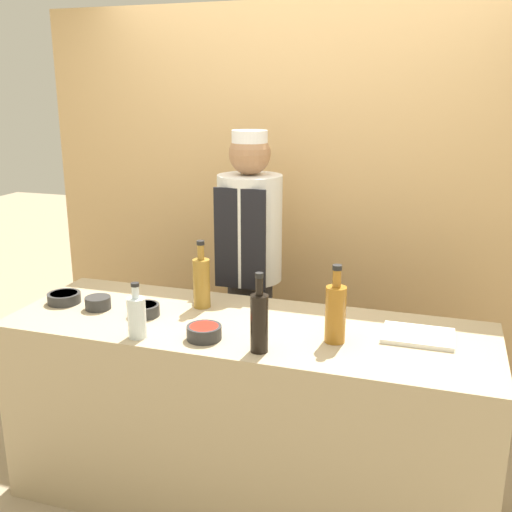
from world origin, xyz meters
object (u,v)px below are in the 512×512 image
(bottle_vinegar, at_px, (201,281))
(bottle_clear, at_px, (137,316))
(bottle_soy, at_px, (259,321))
(sauce_bowl_purple, at_px, (64,297))
(chef_center, at_px, (250,272))
(sauce_bowl_orange, at_px, (98,302))
(bottle_amber, at_px, (336,312))
(sauce_bowl_white, at_px, (145,309))
(cutting_board, at_px, (418,336))
(sauce_bowl_red, at_px, (204,332))

(bottle_vinegar, height_order, bottle_clear, bottle_vinegar)
(bottle_soy, distance_m, bottle_clear, 0.54)
(sauce_bowl_purple, relative_size, bottle_soy, 0.48)
(bottle_clear, distance_m, chef_center, 0.95)
(bottle_vinegar, bearing_deg, bottle_clear, -105.76)
(bottle_soy, relative_size, bottle_clear, 1.36)
(sauce_bowl_orange, xyz_separation_m, bottle_amber, (1.15, -0.03, 0.10))
(sauce_bowl_white, xyz_separation_m, cutting_board, (1.23, 0.12, -0.02))
(sauce_bowl_orange, distance_m, sauce_bowl_red, 0.65)
(sauce_bowl_red, relative_size, bottle_amber, 0.44)
(bottle_soy, bearing_deg, cutting_board, 28.89)
(bottle_amber, bearing_deg, bottle_vinegar, 163.05)
(sauce_bowl_purple, xyz_separation_m, bottle_soy, (1.09, -0.24, 0.10))
(sauce_bowl_red, bearing_deg, bottle_vinegar, 114.18)
(sauce_bowl_red, relative_size, bottle_clear, 0.61)
(bottle_clear, bearing_deg, bottle_soy, 2.48)
(sauce_bowl_orange, bearing_deg, bottle_clear, -35.16)
(sauce_bowl_orange, relative_size, cutting_board, 0.41)
(sauce_bowl_purple, bearing_deg, bottle_clear, -25.72)
(sauce_bowl_red, height_order, bottle_soy, bottle_soy)
(bottle_amber, height_order, bottle_clear, bottle_amber)
(sauce_bowl_orange, relative_size, bottle_vinegar, 0.37)
(sauce_bowl_orange, relative_size, bottle_clear, 0.50)
(bottle_soy, distance_m, bottle_vinegar, 0.58)
(sauce_bowl_red, height_order, cutting_board, sauce_bowl_red)
(bottle_amber, bearing_deg, bottle_clear, -165.31)
(sauce_bowl_white, relative_size, chef_center, 0.08)
(sauce_bowl_red, bearing_deg, sauce_bowl_purple, 166.61)
(cutting_board, distance_m, bottle_amber, 0.38)
(sauce_bowl_white, height_order, sauce_bowl_red, sauce_bowl_red)
(bottle_vinegar, relative_size, bottle_clear, 1.36)
(cutting_board, bearing_deg, bottle_soy, -151.11)
(cutting_board, xyz_separation_m, bottle_soy, (-0.60, -0.33, 0.12))
(cutting_board, bearing_deg, sauce_bowl_white, -174.27)
(sauce_bowl_white, height_order, bottle_soy, bottle_soy)
(sauce_bowl_orange, relative_size, sauce_bowl_purple, 0.76)
(bottle_clear, relative_size, chef_center, 0.14)
(sauce_bowl_white, distance_m, chef_center, 0.75)
(sauce_bowl_purple, bearing_deg, cutting_board, 3.05)
(cutting_board, height_order, bottle_clear, bottle_clear)
(sauce_bowl_red, xyz_separation_m, sauce_bowl_purple, (-0.83, 0.20, -0.00))
(sauce_bowl_red, relative_size, bottle_soy, 0.45)
(sauce_bowl_purple, xyz_separation_m, bottle_clear, (0.55, -0.27, 0.07))
(cutting_board, bearing_deg, sauce_bowl_orange, -175.68)
(bottle_vinegar, bearing_deg, chef_center, 81.55)
(chef_center, bearing_deg, bottle_vinegar, -98.45)
(bottle_soy, bearing_deg, sauce_bowl_red, 170.11)
(sauce_bowl_red, distance_m, bottle_vinegar, 0.40)
(bottle_soy, xyz_separation_m, chef_center, (-0.34, 0.91, -0.09))
(sauce_bowl_white, height_order, chef_center, chef_center)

